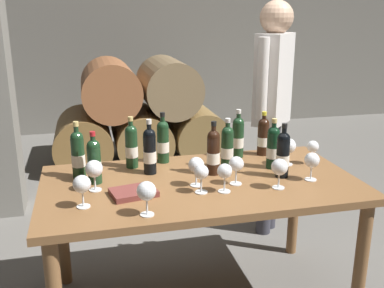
% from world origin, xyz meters
% --- Properties ---
extents(cellar_back_wall, '(10.00, 0.24, 2.80)m').
position_xyz_m(cellar_back_wall, '(0.00, 4.20, 1.40)').
color(cellar_back_wall, slate).
rests_on(cellar_back_wall, ground_plane).
extents(barrel_stack, '(1.86, 0.90, 1.15)m').
position_xyz_m(barrel_stack, '(0.00, 2.60, 0.52)').
color(barrel_stack, brown).
rests_on(barrel_stack, ground_plane).
extents(dining_table, '(1.70, 0.90, 0.76)m').
position_xyz_m(dining_table, '(0.00, 0.00, 0.67)').
color(dining_table, brown).
rests_on(dining_table, ground_plane).
extents(wine_bottle_0, '(0.07, 0.07, 0.30)m').
position_xyz_m(wine_bottle_0, '(0.46, 0.10, 0.89)').
color(wine_bottle_0, black).
rests_on(wine_bottle_0, dining_table).
extents(wine_bottle_1, '(0.07, 0.07, 0.31)m').
position_xyz_m(wine_bottle_1, '(-0.25, 0.18, 0.89)').
color(wine_bottle_1, black).
rests_on(wine_bottle_1, dining_table).
extents(wine_bottle_2, '(0.07, 0.07, 0.31)m').
position_xyz_m(wine_bottle_2, '(0.10, 0.09, 0.89)').
color(wine_bottle_2, black).
rests_on(wine_bottle_2, dining_table).
extents(wine_bottle_3, '(0.07, 0.07, 0.28)m').
position_xyz_m(wine_bottle_3, '(0.50, 0.35, 0.88)').
color(wine_bottle_3, black).
rests_on(wine_bottle_3, dining_table).
extents(wine_bottle_4, '(0.07, 0.07, 0.32)m').
position_xyz_m(wine_bottle_4, '(-0.64, 0.21, 0.90)').
color(wine_bottle_4, '#19381E').
rests_on(wine_bottle_4, dining_table).
extents(wine_bottle_5, '(0.07, 0.07, 0.30)m').
position_xyz_m(wine_bottle_5, '(0.45, -0.04, 0.89)').
color(wine_bottle_5, black).
rests_on(wine_bottle_5, dining_table).
extents(wine_bottle_6, '(0.07, 0.07, 0.28)m').
position_xyz_m(wine_bottle_6, '(-0.55, 0.11, 0.88)').
color(wine_bottle_6, '#19381E').
rests_on(wine_bottle_6, dining_table).
extents(wine_bottle_7, '(0.07, 0.07, 0.30)m').
position_xyz_m(wine_bottle_7, '(0.33, 0.35, 0.89)').
color(wine_bottle_7, '#19381E').
rests_on(wine_bottle_7, dining_table).
extents(wine_bottle_8, '(0.07, 0.07, 0.31)m').
position_xyz_m(wine_bottle_8, '(-0.14, 0.36, 0.89)').
color(wine_bottle_8, '#19381E').
rests_on(wine_bottle_8, dining_table).
extents(wine_bottle_9, '(0.07, 0.07, 0.30)m').
position_xyz_m(wine_bottle_9, '(0.20, 0.17, 0.89)').
color(wine_bottle_9, '#19381E').
rests_on(wine_bottle_9, dining_table).
extents(wine_bottle_10, '(0.07, 0.07, 0.30)m').
position_xyz_m(wine_bottle_10, '(-0.34, 0.31, 0.89)').
color(wine_bottle_10, '#19381E').
rests_on(wine_bottle_10, dining_table).
extents(wine_glass_0, '(0.08, 0.08, 0.16)m').
position_xyz_m(wine_glass_0, '(-0.62, -0.19, 0.87)').
color(wine_glass_0, white).
rests_on(wine_glass_0, dining_table).
extents(wine_glass_1, '(0.09, 0.09, 0.16)m').
position_xyz_m(wine_glass_1, '(0.37, -0.19, 0.87)').
color(wine_glass_1, white).
rests_on(wine_glass_1, dining_table).
extents(wine_glass_2, '(0.08, 0.08, 0.15)m').
position_xyz_m(wine_glass_2, '(0.08, -0.17, 0.87)').
color(wine_glass_2, white).
rests_on(wine_glass_2, dining_table).
extents(wine_glass_3, '(0.08, 0.08, 0.16)m').
position_xyz_m(wine_glass_3, '(0.58, -0.13, 0.87)').
color(wine_glass_3, white).
rests_on(wine_glass_3, dining_table).
extents(wine_glass_4, '(0.07, 0.07, 0.15)m').
position_xyz_m(wine_glass_4, '(-0.04, -0.16, 0.87)').
color(wine_glass_4, white).
rests_on(wine_glass_4, dining_table).
extents(wine_glass_5, '(0.08, 0.08, 0.15)m').
position_xyz_m(wine_glass_5, '(0.17, -0.09, 0.87)').
color(wine_glass_5, white).
rests_on(wine_glass_5, dining_table).
extents(wine_glass_6, '(0.09, 0.09, 0.16)m').
position_xyz_m(wine_glass_6, '(0.57, 0.13, 0.87)').
color(wine_glass_6, white).
rests_on(wine_glass_6, dining_table).
extents(wine_glass_7, '(0.08, 0.08, 0.16)m').
position_xyz_m(wine_glass_7, '(-0.04, -0.06, 0.87)').
color(wine_glass_7, white).
rests_on(wine_glass_7, dining_table).
extents(wine_glass_8, '(0.09, 0.09, 0.16)m').
position_xyz_m(wine_glass_8, '(-0.56, 0.00, 0.87)').
color(wine_glass_8, white).
rests_on(wine_glass_8, dining_table).
extents(wine_glass_9, '(0.07, 0.07, 0.15)m').
position_xyz_m(wine_glass_9, '(0.72, 0.11, 0.86)').
color(wine_glass_9, white).
rests_on(wine_glass_9, dining_table).
extents(wine_glass_10, '(0.09, 0.09, 0.16)m').
position_xyz_m(wine_glass_10, '(-0.34, -0.35, 0.87)').
color(wine_glass_10, white).
rests_on(wine_glass_10, dining_table).
extents(tasting_notebook, '(0.25, 0.20, 0.03)m').
position_xyz_m(tasting_notebook, '(-0.38, -0.11, 0.77)').
color(tasting_notebook, brown).
rests_on(tasting_notebook, dining_table).
extents(sommelier_presenting, '(0.37, 0.38, 1.72)m').
position_xyz_m(sommelier_presenting, '(0.73, 0.75, 1.04)').
color(sommelier_presenting, '#383842').
rests_on(sommelier_presenting, ground_plane).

